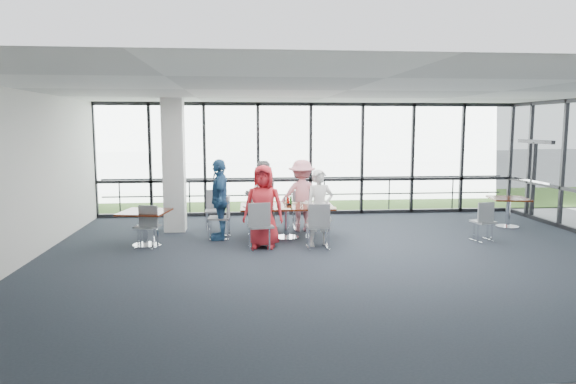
{
  "coord_description": "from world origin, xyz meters",
  "views": [
    {
      "loc": [
        -2.02,
        -9.54,
        2.54
      ],
      "look_at": [
        -0.97,
        1.59,
        1.1
      ],
      "focal_mm": 32.0,
      "sensor_mm": 36.0,
      "label": 1
    }
  ],
  "objects": [
    {
      "name": "plate_fl",
      "position": [
        -1.49,
        2.29,
        0.76
      ],
      "size": [
        0.25,
        0.25,
        0.01
      ],
      "primitive_type": "cylinder",
      "color": "white",
      "rests_on": "main_table"
    },
    {
      "name": "plate_nl",
      "position": [
        -1.49,
        1.5,
        0.76
      ],
      "size": [
        0.24,
        0.24,
        0.01
      ],
      "primitive_type": "cylinder",
      "color": "white",
      "rests_on": "main_table"
    },
    {
      "name": "grass_strip",
      "position": [
        0.0,
        8.0,
        0.01
      ],
      "size": [
        80.0,
        5.0,
        0.01
      ],
      "primitive_type": "cube",
      "color": "#365E20",
      "rests_on": "ground"
    },
    {
      "name": "wall_front",
      "position": [
        0.0,
        -5.0,
        1.6
      ],
      "size": [
        12.0,
        0.1,
        3.2
      ],
      "primitive_type": "cube",
      "color": "silver",
      "rests_on": "ground"
    },
    {
      "name": "green_bottle",
      "position": [
        -0.87,
        2.0,
        0.85
      ],
      "size": [
        0.05,
        0.05,
        0.2
      ],
      "primitive_type": "cylinder",
      "color": "#257E27",
      "rests_on": "main_table"
    },
    {
      "name": "tumbler_a",
      "position": [
        -1.18,
        1.62,
        0.82
      ],
      "size": [
        0.07,
        0.07,
        0.14
      ],
      "primitive_type": "cylinder",
      "color": "white",
      "rests_on": "main_table"
    },
    {
      "name": "chair_spare_lb",
      "position": [
        -2.64,
        3.01,
        0.47
      ],
      "size": [
        0.46,
        0.46,
        0.94
      ],
      "primitive_type": null,
      "rotation": [
        0.0,
        0.0,
        3.14
      ],
      "color": "gray",
      "rests_on": "ground"
    },
    {
      "name": "structural_column",
      "position": [
        -3.6,
        3.0,
        1.6
      ],
      "size": [
        0.5,
        0.5,
        3.2
      ],
      "primitive_type": "cube",
      "color": "white",
      "rests_on": "ground"
    },
    {
      "name": "hangar_aux",
      "position": [
        -18.0,
        28.0,
        2.0
      ],
      "size": [
        10.0,
        6.0,
        4.0
      ],
      "primitive_type": "cube",
      "color": "silver",
      "rests_on": "ground"
    },
    {
      "name": "main_table",
      "position": [
        -0.97,
        1.89,
        0.64
      ],
      "size": [
        2.11,
        1.18,
        0.75
      ],
      "rotation": [
        0.0,
        0.0,
        -0.02
      ],
      "color": "#361508",
      "rests_on": "ground"
    },
    {
      "name": "hangar_main",
      "position": [
        4.0,
        32.0,
        3.0
      ],
      "size": [
        24.0,
        10.0,
        6.0
      ],
      "primitive_type": "cube",
      "color": "silver",
      "rests_on": "ground"
    },
    {
      "name": "diner_far_right",
      "position": [
        -0.53,
        2.69,
        0.87
      ],
      "size": [
        1.12,
        0.58,
        1.73
      ],
      "primitive_type": "imported",
      "rotation": [
        0.0,
        0.0,
        3.14
      ],
      "color": "pink",
      "rests_on": "ground"
    },
    {
      "name": "curtain_wall_back",
      "position": [
        0.0,
        5.0,
        1.6
      ],
      "size": [
        12.0,
        0.1,
        3.2
      ],
      "primitive_type": "cube",
      "color": "white",
      "rests_on": "ground"
    },
    {
      "name": "tumbler_b",
      "position": [
        -0.66,
        1.66,
        0.81
      ],
      "size": [
        0.06,
        0.06,
        0.13
      ],
      "primitive_type": "cylinder",
      "color": "white",
      "rests_on": "main_table"
    },
    {
      "name": "chair_main_nl",
      "position": [
        -1.6,
        0.9,
        0.49
      ],
      "size": [
        0.55,
        0.55,
        0.97
      ],
      "primitive_type": null,
      "rotation": [
        0.0,
        0.0,
        0.17
      ],
      "color": "gray",
      "rests_on": "ground"
    },
    {
      "name": "diner_far_left",
      "position": [
        -1.5,
        2.85,
        0.85
      ],
      "size": [
        0.91,
        0.65,
        1.71
      ],
      "primitive_type": "imported",
      "rotation": [
        0.0,
        0.0,
        3.32
      ],
      "color": "slate",
      "rests_on": "ground"
    },
    {
      "name": "tumbler_d",
      "position": [
        -1.71,
        1.76,
        0.83
      ],
      "size": [
        0.08,
        0.08,
        0.15
      ],
      "primitive_type": "cylinder",
      "color": "white",
      "rests_on": "main_table"
    },
    {
      "name": "menu_c",
      "position": [
        -0.84,
        2.29,
        0.75
      ],
      "size": [
        0.33,
        0.29,
        0.0
      ],
      "primitive_type": "cube",
      "rotation": [
        0.0,
        0.0,
        0.43
      ],
      "color": "white",
      "rests_on": "main_table"
    },
    {
      "name": "diner_near_left",
      "position": [
        -1.54,
        1.06,
        0.87
      ],
      "size": [
        0.95,
        0.73,
        1.74
      ],
      "primitive_type": "imported",
      "rotation": [
        0.0,
        0.0,
        -0.23
      ],
      "color": "red",
      "rests_on": "ground"
    },
    {
      "name": "chair_main_fl",
      "position": [
        -1.55,
        3.02,
        0.47
      ],
      "size": [
        0.5,
        0.5,
        0.94
      ],
      "primitive_type": null,
      "rotation": [
        0.0,
        0.0,
        3.06
      ],
      "color": "gray",
      "rests_on": "ground"
    },
    {
      "name": "menu_b",
      "position": [
        -0.07,
        1.51,
        0.75
      ],
      "size": [
        0.33,
        0.24,
        0.0
      ],
      "primitive_type": "cube",
      "rotation": [
        0.0,
        0.0,
        -0.05
      ],
      "color": "white",
      "rests_on": "main_table"
    },
    {
      "name": "chair_spare_la",
      "position": [
        -3.97,
        1.25,
        0.45
      ],
      "size": [
        0.55,
        0.55,
        0.9
      ],
      "primitive_type": null,
      "rotation": [
        0.0,
        0.0,
        -0.31
      ],
      "color": "gray",
      "rests_on": "ground"
    },
    {
      "name": "condiment_caddy",
      "position": [
        -0.92,
        1.92,
        0.77
      ],
      "size": [
        0.1,
        0.07,
        0.04
      ],
      "primitive_type": "cube",
      "color": "black",
      "rests_on": "main_table"
    },
    {
      "name": "guard_rail",
      "position": [
        0.0,
        5.6,
        0.5
      ],
      "size": [
        12.0,
        0.06,
        0.06
      ],
      "primitive_type": "cylinder",
      "rotation": [
        0.0,
        1.57,
        0.0
      ],
      "color": "#2D2D33",
      "rests_on": "ground"
    },
    {
      "name": "tumbler_c",
      "position": [
        -0.96,
        2.19,
        0.82
      ],
      "size": [
        0.07,
        0.07,
        0.14
      ],
      "primitive_type": "cylinder",
      "color": "white",
      "rests_on": "main_table"
    },
    {
      "name": "apron",
      "position": [
        0.0,
        10.0,
        -0.02
      ],
      "size": [
        80.0,
        70.0,
        0.02
      ],
      "primitive_type": "cube",
      "color": "gray",
      "rests_on": "ground"
    },
    {
      "name": "ceiling",
      "position": [
        0.0,
        0.0,
        3.2
      ],
      "size": [
        12.0,
        10.0,
        0.04
      ],
      "primitive_type": "cube",
      "color": "white",
      "rests_on": "ground"
    },
    {
      "name": "chair_main_fr",
      "position": [
        -0.49,
        2.93,
        0.46
      ],
      "size": [
        0.47,
        0.47,
        0.91
      ],
      "primitive_type": null,
      "rotation": [
        0.0,
        0.0,
        3.09
      ],
      "color": "gray",
      "rests_on": "ground"
    },
    {
      "name": "diner_end",
      "position": [
        -2.48,
        1.95,
        0.91
      ],
      "size": [
        0.6,
        1.07,
        1.81
      ],
      "primitive_type": "imported",
      "rotation": [
        0.0,
        0.0,
        -1.55
      ],
      "color": "#2C5B8D",
      "rests_on": "ground"
    },
    {
      "name": "plate_nr",
      "position": [
        -0.31,
        1.49,
        0.76
      ],
      "size": [
        0.24,
        0.24,
        0.01
      ],
      "primitive_type": "cylinder",
      "color": "white",
      "rests_on": "main_table"
    },
    {
      "name": "plate_end",
      "position": [
        -1.83,
        1.86,
        0.76
      ],
      "size": [
        0.27,
        0.27,
        0.01
      ],
      "primitive_type": "cylinder",
      "color": "white",
      "rests_on": "main_table"
    },
    {
      "name": "diner_near_right",
      "position": [
        -0.35,
        1.08,
        0.82
      ],
      "size": [
        0.65,
        0.52,
        1.63
      ],
      "primitive_type": "imported",
      "rotation": [
        0.0,
        0.0,
        0.14
      ],
      "color": "white",
      "rests_on": "ground"
    },
    {
      "name": "wall_left",
      "position": [
        -6.0,
        0.0,
        1.6
      ],
      "size": [
        0.1,
        10.0,
        3.2
      ],
      "primitive_type": "cube",
      "color": "silver",
      "rests_on": "ground"
    },
    {
      "name": "ketchup_bottle",
      "position": [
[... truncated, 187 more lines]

